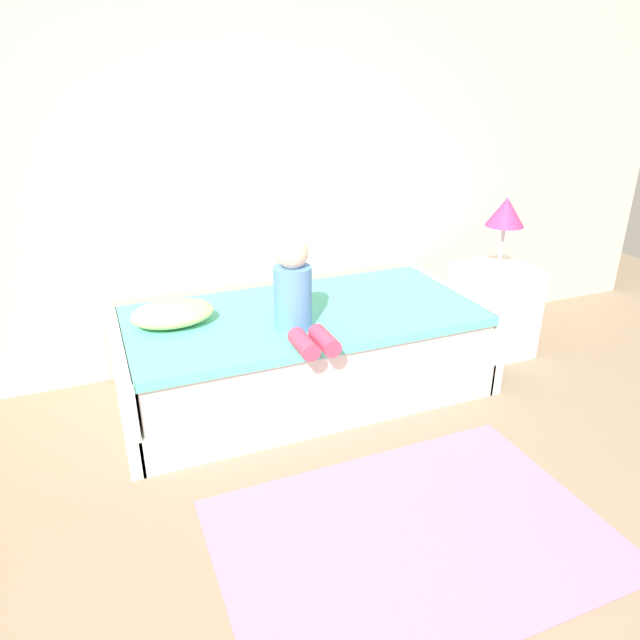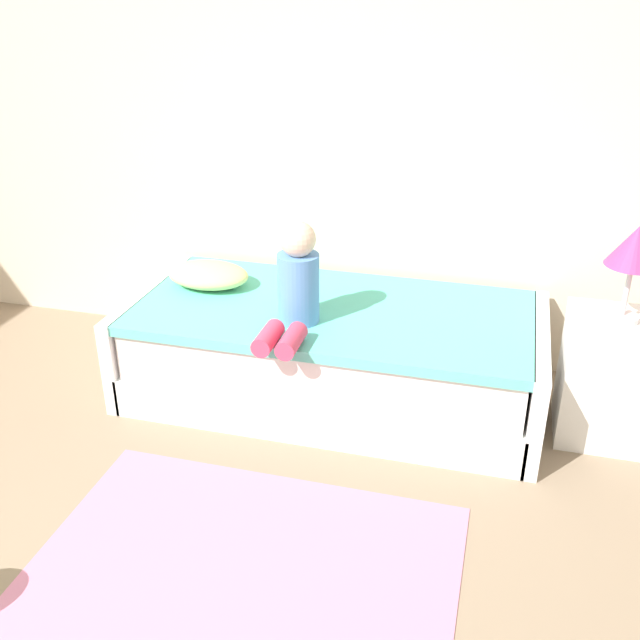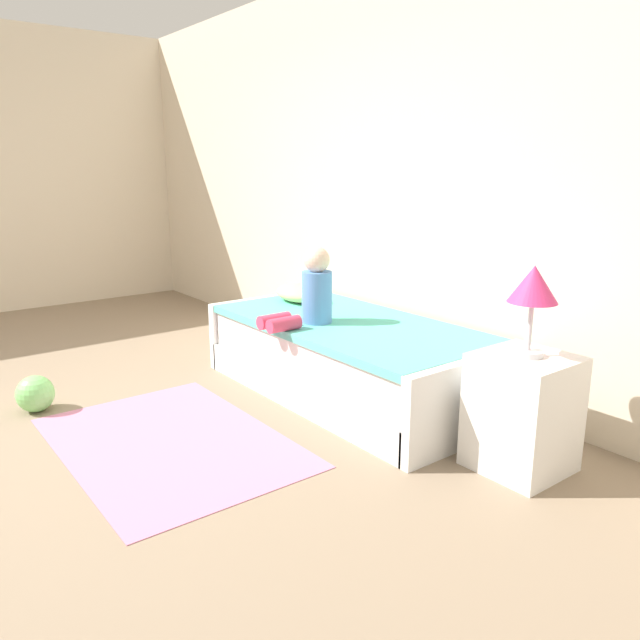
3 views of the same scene
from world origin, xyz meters
The scene contains 9 objects.
ground_plane centered at (0.00, 0.00, 0.00)m, with size 9.20×9.20×0.00m, color gray.
wall_rear centered at (0.00, 2.60, 1.45)m, with size 7.20×0.10×2.90m, color beige.
bed centered at (0.50, 2.00, 0.25)m, with size 2.11×1.00×0.50m.
nightstand centered at (1.85, 2.00, 0.30)m, with size 0.44×0.44×0.60m, color white.
table_lamp centered at (1.85, 2.00, 0.94)m, with size 0.24×0.24×0.45m.
child_figure centered at (0.38, 1.77, 0.70)m, with size 0.20×0.51×0.50m.
pillow centered at (-0.21, 2.10, 0.56)m, with size 0.44×0.30×0.13m, color #F2E58C.
toy_ball centered at (-0.45, 0.22, 0.12)m, with size 0.23×0.23×0.23m, color #7FD872.
area_rug centered at (0.49, 0.70, 0.00)m, with size 1.60×1.10×0.01m, color pink.
Camera 3 is at (3.51, -0.56, 1.51)m, focal length 34.39 mm.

